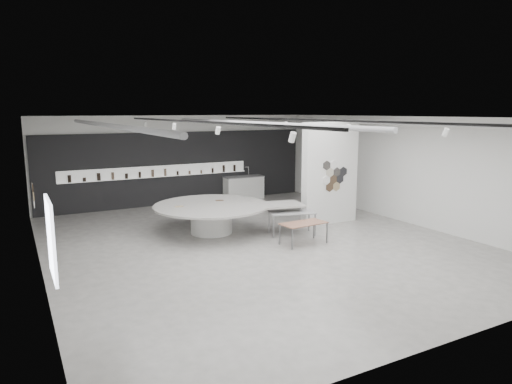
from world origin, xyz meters
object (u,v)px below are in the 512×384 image
sample_table_wood (304,224)px  sample_table_stone (292,214)px  kitchen_counter (244,187)px  partition_column (330,173)px  display_island (214,214)px

sample_table_wood → sample_table_stone: bearing=75.6°
sample_table_wood → kitchen_counter: kitchen_counter is taller
sample_table_wood → partition_column: bearing=37.7°
partition_column → display_island: 4.43m
sample_table_wood → sample_table_stone: 1.12m
kitchen_counter → sample_table_wood: bearing=-102.1°
partition_column → display_island: size_ratio=0.71×
sample_table_wood → kitchen_counter: (1.69, 7.35, -0.09)m
partition_column → sample_table_stone: (-2.05, -0.71, -1.11)m
display_island → sample_table_wood: 3.11m
partition_column → sample_table_stone: partition_column is taller
partition_column → display_island: (-4.22, 0.67, -1.17)m
partition_column → sample_table_wood: (-2.33, -1.80, -1.19)m
sample_table_wood → kitchen_counter: 7.54m
partition_column → sample_table_wood: size_ratio=2.49×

